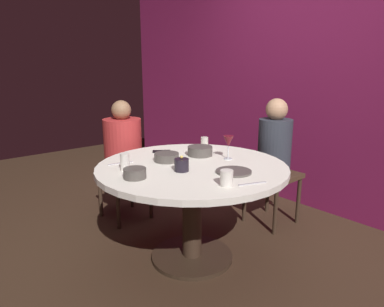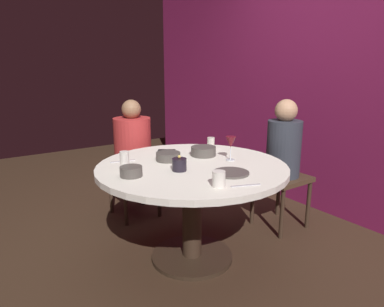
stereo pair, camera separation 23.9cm
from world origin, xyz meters
The scene contains 17 objects.
ground_plane centered at (0.00, 0.00, 0.00)m, with size 8.00×8.00×0.00m, color #382619.
back_wall centered at (0.00, 1.59, 1.30)m, with size 6.00×0.10×2.60m, color maroon.
dining_table centered at (0.00, 0.00, 0.57)m, with size 1.33×1.33×0.72m.
seated_diner_left centered at (-0.96, 0.00, 0.69)m, with size 0.40×0.40×1.10m.
seated_diner_back centered at (0.00, 0.95, 0.70)m, with size 0.40×0.40×1.13m.
candle_holder centered at (0.07, -0.15, 0.76)m, with size 0.10×0.10×0.10m.
wine_glass centered at (0.06, 0.30, 0.85)m, with size 0.08×0.08×0.18m.
dinner_plate centered at (0.32, 0.08, 0.73)m, with size 0.23×0.23×0.01m, color #4C4742.
cell_phone centered at (-0.44, 0.06, 0.73)m, with size 0.07×0.14×0.01m, color black.
bowl_serving_large centered at (0.00, -0.46, 0.75)m, with size 0.14×0.14×0.06m, color #4C4742.
bowl_salad_center centered at (-0.19, -0.08, 0.75)m, with size 0.18×0.18×0.06m, color #4C4742.
bowl_small_white centered at (-0.16, 0.21, 0.76)m, with size 0.19×0.19×0.07m, color #4C4742.
cup_near_candle centered at (-0.19, -0.42, 0.78)m, with size 0.06×0.06×0.12m, color silver.
cup_by_left_diner centered at (0.46, -0.13, 0.77)m, with size 0.08×0.08×0.09m, color silver.
cup_by_right_diner centered at (-0.33, 0.42, 0.77)m, with size 0.06×0.06×0.09m, color beige.
fork_near_plate centered at (0.54, 0.00, 0.73)m, with size 0.02×0.18×0.01m, color #B7B7BC.
knife_near_plate centered at (-0.35, -0.36, 0.73)m, with size 0.02×0.18×0.01m, color #B7B7BC.
Camera 2 is at (1.91, -1.32, 1.39)m, focal length 32.42 mm.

